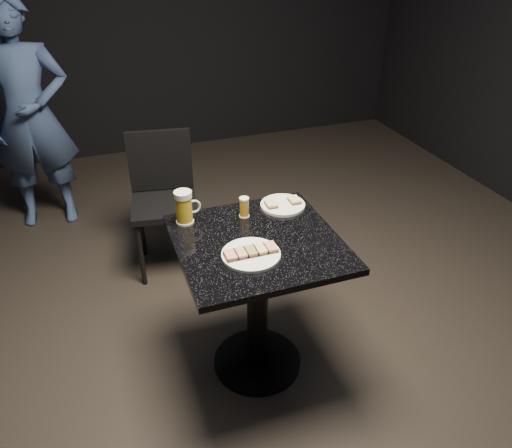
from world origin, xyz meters
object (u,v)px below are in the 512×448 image
object	(u,v)px
table	(257,284)
beer_tumbler	(244,207)
patron	(30,117)
beer_mug	(184,207)
chair	(163,193)
plate_large	(251,255)
plate_small	(283,205)

from	to	relation	value
table	beer_tumbler	distance (m)	0.36
patron	beer_mug	distance (m)	1.79
beer_tumbler	chair	size ratio (longest dim) A/B	0.11
plate_large	beer_mug	size ratio (longest dim) A/B	1.56
patron	chair	size ratio (longest dim) A/B	1.84
plate_large	plate_small	world-z (taller)	same
plate_large	beer_tumbler	size ratio (longest dim) A/B	2.51
plate_large	patron	world-z (taller)	patron
beer_mug	plate_large	bearing A→B (deg)	-61.33
plate_small	patron	xyz separation A→B (m)	(-1.18, 1.65, 0.04)
beer_tumbler	chair	world-z (taller)	chair
plate_large	table	size ratio (longest dim) A/B	0.33
plate_small	chair	bearing A→B (deg)	119.37
beer_mug	beer_tumbler	bearing A→B (deg)	-8.37
table	chair	size ratio (longest dim) A/B	0.87
plate_small	table	world-z (taller)	plate_small
chair	patron	bearing A→B (deg)	130.86
plate_large	beer_tumbler	distance (m)	0.33
plate_large	patron	distance (m)	2.19
patron	chair	distance (m)	1.15
beer_mug	beer_tumbler	size ratio (longest dim) A/B	1.61
plate_large	patron	size ratio (longest dim) A/B	0.15
table	beer_tumbler	xyz separation A→B (m)	(0.01, 0.21, 0.29)
beer_mug	chair	world-z (taller)	beer_mug
beer_tumbler	chair	distance (m)	0.93
plate_small	chair	xyz separation A→B (m)	(-0.46, 0.81, -0.26)
plate_small	beer_tumbler	world-z (taller)	beer_tumbler
table	beer_mug	size ratio (longest dim) A/B	4.75
plate_small	chair	world-z (taller)	chair
patron	beer_tumbler	world-z (taller)	patron
patron	table	world-z (taller)	patron
beer_mug	chair	size ratio (longest dim) A/B	0.18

